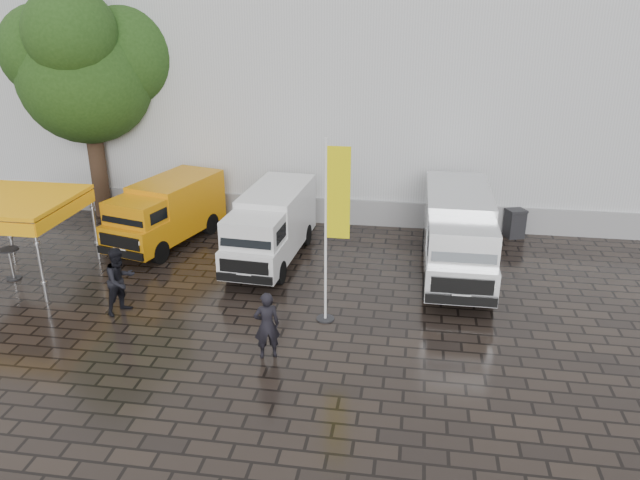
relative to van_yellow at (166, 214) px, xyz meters
The scene contains 13 objects.
ground 8.46m from the van_yellow, 35.76° to the right, with size 120.00×120.00×0.00m, color black.
exhibition_hall 14.98m from the van_yellow, 51.58° to the left, with size 44.00×16.00×12.00m, color silver.
hall_plinth 9.34m from the van_yellow, 19.10° to the left, with size 44.00×0.15×1.00m, color gray.
van_yellow is the anchor object (origin of this frame).
van_white 4.12m from the van_yellow, 12.35° to the right, with size 1.78×5.35×2.32m, color white, non-canonical shape.
van_silver 10.15m from the van_yellow, ahead, with size 1.99×5.98×2.59m, color silver, non-canonical shape.
canopy_tent 4.97m from the van_yellow, 135.12° to the right, with size 3.39×3.39×2.62m.
flagpole 8.29m from the van_yellow, 35.39° to the right, with size 0.88×0.50×5.09m.
tree 6.72m from the van_yellow, 144.47° to the left, with size 5.05×5.05×9.07m.
cocktail_table 5.21m from the van_yellow, 135.63° to the right, with size 0.60×0.60×1.02m, color black.
wheelie_bin 12.69m from the van_yellow, 11.96° to the left, with size 0.64×0.64×1.07m, color black.
person_front 8.61m from the van_yellow, 52.05° to the right, with size 0.64×0.42×1.76m, color black.
person_tent 5.18m from the van_yellow, 82.14° to the right, with size 0.94×0.73×1.94m, color black.
Camera 1 is at (1.85, -14.89, 8.41)m, focal length 35.00 mm.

